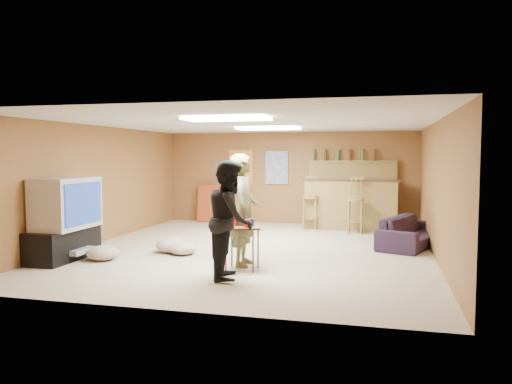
% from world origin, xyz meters
% --- Properties ---
extents(ground, '(7.00, 7.00, 0.00)m').
position_xyz_m(ground, '(0.00, 0.00, 0.00)').
color(ground, tan).
rests_on(ground, ground).
extents(ceiling, '(6.00, 7.00, 0.02)m').
position_xyz_m(ceiling, '(0.00, 0.00, 2.20)').
color(ceiling, silver).
rests_on(ceiling, ground).
extents(wall_back, '(6.00, 0.02, 2.20)m').
position_xyz_m(wall_back, '(0.00, 3.50, 1.10)').
color(wall_back, brown).
rests_on(wall_back, ground).
extents(wall_front, '(6.00, 0.02, 2.20)m').
position_xyz_m(wall_front, '(0.00, -3.50, 1.10)').
color(wall_front, brown).
rests_on(wall_front, ground).
extents(wall_left, '(0.02, 7.00, 2.20)m').
position_xyz_m(wall_left, '(-3.00, 0.00, 1.10)').
color(wall_left, brown).
rests_on(wall_left, ground).
extents(wall_right, '(0.02, 7.00, 2.20)m').
position_xyz_m(wall_right, '(3.00, 0.00, 1.10)').
color(wall_right, brown).
rests_on(wall_right, ground).
extents(tv_stand, '(0.55, 1.30, 0.50)m').
position_xyz_m(tv_stand, '(-2.72, -1.50, 0.25)').
color(tv_stand, black).
rests_on(tv_stand, ground).
extents(dvd_box, '(0.35, 0.50, 0.08)m').
position_xyz_m(dvd_box, '(-2.50, -1.50, 0.15)').
color(dvd_box, '#B2B2B7').
rests_on(dvd_box, tv_stand).
extents(tv_body, '(0.60, 1.10, 0.80)m').
position_xyz_m(tv_body, '(-2.65, -1.50, 0.90)').
color(tv_body, '#B2B2B7').
rests_on(tv_body, tv_stand).
extents(tv_screen, '(0.02, 0.95, 0.65)m').
position_xyz_m(tv_screen, '(-2.34, -1.50, 0.90)').
color(tv_screen, navy).
rests_on(tv_screen, tv_body).
extents(bar_counter, '(2.00, 0.60, 1.10)m').
position_xyz_m(bar_counter, '(1.50, 2.95, 0.55)').
color(bar_counter, olive).
rests_on(bar_counter, ground).
extents(bar_lip, '(2.10, 0.12, 0.05)m').
position_xyz_m(bar_lip, '(1.50, 2.70, 1.10)').
color(bar_lip, '#422415').
rests_on(bar_lip, bar_counter).
extents(bar_shelf, '(2.00, 0.18, 0.05)m').
position_xyz_m(bar_shelf, '(1.50, 3.40, 1.50)').
color(bar_shelf, olive).
rests_on(bar_shelf, bar_backing).
extents(bar_backing, '(2.00, 0.14, 0.60)m').
position_xyz_m(bar_backing, '(1.50, 3.42, 1.20)').
color(bar_backing, olive).
rests_on(bar_backing, bar_counter).
extents(poster_left, '(0.60, 0.03, 0.85)m').
position_xyz_m(poster_left, '(-1.20, 3.46, 1.35)').
color(poster_left, '#BF3F26').
rests_on(poster_left, wall_back).
extents(poster_right, '(0.55, 0.03, 0.80)m').
position_xyz_m(poster_right, '(-0.30, 3.46, 1.35)').
color(poster_right, '#334C99').
rests_on(poster_right, wall_back).
extents(folding_chair_stack, '(0.50, 0.26, 0.91)m').
position_xyz_m(folding_chair_stack, '(-2.00, 3.30, 0.45)').
color(folding_chair_stack, '#9F3C1D').
rests_on(folding_chair_stack, ground).
extents(ceiling_panel_front, '(1.20, 0.60, 0.04)m').
position_xyz_m(ceiling_panel_front, '(0.00, -1.50, 2.17)').
color(ceiling_panel_front, white).
rests_on(ceiling_panel_front, ceiling).
extents(ceiling_panel_back, '(1.20, 0.60, 0.04)m').
position_xyz_m(ceiling_panel_back, '(0.00, 1.20, 2.17)').
color(ceiling_panel_back, white).
rests_on(ceiling_panel_back, ceiling).
extents(person_olive, '(0.45, 0.64, 1.67)m').
position_xyz_m(person_olive, '(0.16, -1.21, 0.84)').
color(person_olive, brown).
rests_on(person_olive, ground).
extents(person_black, '(0.75, 0.88, 1.58)m').
position_xyz_m(person_black, '(0.19, -1.98, 0.79)').
color(person_black, black).
rests_on(person_black, ground).
extents(sofa, '(1.32, 1.96, 0.53)m').
position_xyz_m(sofa, '(2.70, 1.03, 0.27)').
color(sofa, black).
rests_on(sofa, ground).
extents(tray_table, '(0.59, 0.53, 0.63)m').
position_xyz_m(tray_table, '(0.22, -1.50, 0.31)').
color(tray_table, '#422415').
rests_on(tray_table, ground).
extents(cup_red_near, '(0.10, 0.10, 0.11)m').
position_xyz_m(cup_red_near, '(0.09, -1.43, 0.68)').
color(cup_red_near, red).
rests_on(cup_red_near, tray_table).
extents(cup_red_far, '(0.10, 0.10, 0.12)m').
position_xyz_m(cup_red_far, '(0.32, -1.58, 0.69)').
color(cup_red_far, red).
rests_on(cup_red_far, tray_table).
extents(cup_blue, '(0.09, 0.09, 0.11)m').
position_xyz_m(cup_blue, '(0.33, -1.41, 0.68)').
color(cup_blue, '#154093').
rests_on(cup_blue, tray_table).
extents(bar_stool_left, '(0.49, 0.49, 1.17)m').
position_xyz_m(bar_stool_left, '(0.63, 2.65, 0.59)').
color(bar_stool_left, olive).
rests_on(bar_stool_left, ground).
extents(bar_stool_right, '(0.48, 0.48, 1.30)m').
position_xyz_m(bar_stool_right, '(1.63, 2.33, 0.65)').
color(bar_stool_right, olive).
rests_on(bar_stool_right, ground).
extents(cushion_near_tv, '(0.56, 0.56, 0.24)m').
position_xyz_m(cushion_near_tv, '(-1.29, -0.54, 0.12)').
color(cushion_near_tv, tan).
rests_on(cushion_near_tv, ground).
extents(cushion_mid, '(0.55, 0.55, 0.21)m').
position_xyz_m(cushion_mid, '(-1.04, -0.67, 0.11)').
color(cushion_mid, tan).
rests_on(cushion_mid, ground).
extents(cushion_far, '(0.67, 0.67, 0.23)m').
position_xyz_m(cushion_far, '(-2.09, -1.39, 0.11)').
color(cushion_far, tan).
rests_on(cushion_far, ground).
extents(bottle_row, '(1.48, 0.08, 0.26)m').
position_xyz_m(bottle_row, '(1.30, 3.38, 1.65)').
color(bottle_row, '#3F7233').
rests_on(bottle_row, bar_shelf).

